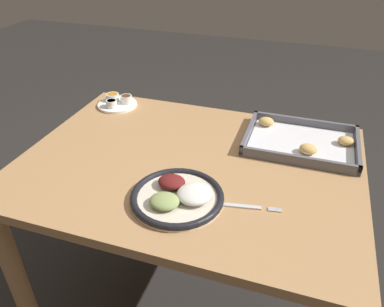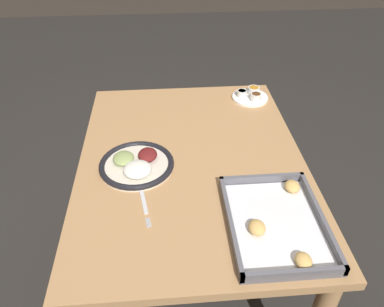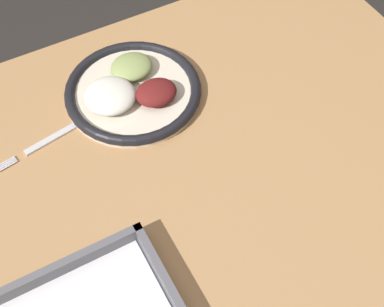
% 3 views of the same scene
% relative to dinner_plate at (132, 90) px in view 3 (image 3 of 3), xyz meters
% --- Properties ---
extents(dining_table, '(1.05, 0.78, 0.73)m').
position_rel_dinner_plate_xyz_m(dining_table, '(-0.03, 0.19, -0.13)').
color(dining_table, '#AD7F51').
rests_on(dining_table, ground_plane).
extents(dinner_plate, '(0.25, 0.25, 0.04)m').
position_rel_dinner_plate_xyz_m(dinner_plate, '(0.00, 0.00, 0.00)').
color(dinner_plate, beige).
rests_on(dinner_plate, dining_table).
extents(fork, '(0.19, 0.05, 0.00)m').
position_rel_dinner_plate_xyz_m(fork, '(0.16, 0.03, -0.01)').
color(fork, silver).
rests_on(fork, dining_table).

